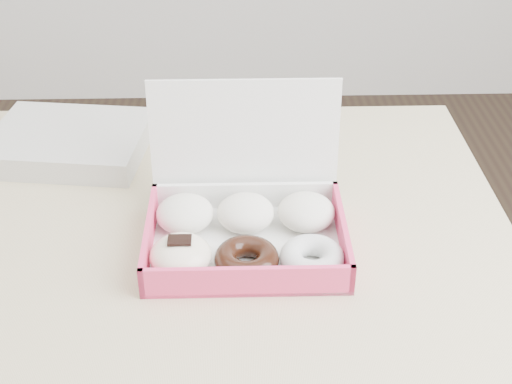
{
  "coord_description": "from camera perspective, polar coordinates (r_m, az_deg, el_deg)",
  "views": [
    {
      "loc": [
        0.21,
        -0.79,
        1.35
      ],
      "look_at": [
        0.23,
        0.0,
        0.82
      ],
      "focal_mm": 50.0,
      "sensor_mm": 36.0,
      "label": 1
    }
  ],
  "objects": [
    {
      "name": "donut_box",
      "position": [
        0.97,
        -0.98,
        -2.54
      ],
      "size": [
        0.27,
        0.22,
        0.2
      ],
      "rotation": [
        0.0,
        0.0,
        -0.0
      ],
      "color": "white",
      "rests_on": "table"
    },
    {
      "name": "table",
      "position": [
        1.06,
        -12.83,
        -7.19
      ],
      "size": [
        1.2,
        0.8,
        0.75
      ],
      "color": "tan",
      "rests_on": "ground"
    },
    {
      "name": "newspapers",
      "position": [
        1.22,
        -14.72,
        3.91
      ],
      "size": [
        0.27,
        0.23,
        0.04
      ],
      "primitive_type": "cube",
      "rotation": [
        0.0,
        0.0,
        -0.13
      ],
      "color": "silver",
      "rests_on": "table"
    }
  ]
}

